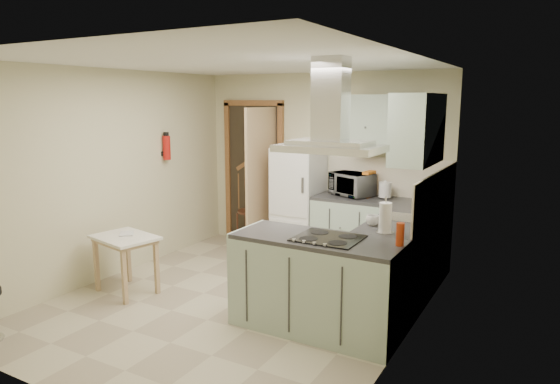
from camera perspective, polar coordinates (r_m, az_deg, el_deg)
The scene contains 27 objects.
floor at distance 5.52m, azimuth -4.84°, elevation -12.33°, with size 4.20×4.20×0.00m, color #AFA688.
ceiling at distance 5.10m, azimuth -5.28°, elevation 14.54°, with size 4.20×4.20×0.00m, color silver.
back_wall at distance 6.97m, azimuth 4.76°, elevation 3.16°, with size 3.60×3.60×0.00m, color beige.
left_wall at distance 6.35m, azimuth -18.59°, elevation 1.92°, with size 4.20×4.20×0.00m, color beige.
right_wall at distance 4.42m, azimuth 14.60°, elevation -1.44°, with size 4.20×4.20×0.00m, color beige.
doorway at distance 7.50m, azimuth -3.02°, elevation 2.16°, with size 1.10×0.12×2.10m, color brown.
fridge at distance 6.88m, azimuth 2.14°, elevation -1.14°, with size 0.60×0.60×1.50m, color white.
counter_back at distance 6.61m, azimuth 8.78°, elevation -4.41°, with size 1.08×0.60×0.90m, color #9EB2A0.
counter_right at distance 5.74m, azimuth 14.26°, elevation -6.91°, with size 0.60×1.95×0.90m, color #9EB2A0.
splashback at distance 6.64m, azimuth 12.25°, elevation 1.71°, with size 1.68×0.02×0.50m, color beige.
wall_cabinet_back at distance 6.42m, azimuth 11.97°, elevation 7.72°, with size 0.85×0.35×0.70m, color #9EB2A0.
wall_cabinet_right at distance 5.20m, azimuth 15.49°, elevation 6.96°, with size 0.35×0.90×0.70m, color #9EB2A0.
peninsula at distance 4.73m, azimuth 4.31°, elevation -10.43°, with size 1.55×0.65×0.90m, color #9EB2A0.
hob at distance 4.55m, azimuth 5.53°, elevation -5.26°, with size 0.58×0.50×0.01m, color black.
extractor_hood at distance 4.40m, azimuth 5.72°, elevation 5.00°, with size 0.90×0.55×0.10m, color silver.
sink at distance 5.46m, azimuth 13.99°, elevation -2.85°, with size 0.45×0.40×0.01m, color silver.
fire_extinguisher at distance 6.91m, azimuth -12.82°, elevation 4.95°, with size 0.10×0.10×0.32m, color #B2140F.
drop_leaf_table at distance 5.89m, azimuth -17.16°, elevation -7.90°, with size 0.70×0.52×0.65m, color #DDA888.
bentwood_chair at distance 7.40m, azimuth -3.12°, elevation -2.22°, with size 0.45×0.45×1.02m, color #55241C.
microwave at distance 6.58m, azimuth 8.20°, elevation 0.88°, with size 0.54×0.36×0.30m, color black.
kettle at distance 6.45m, azimuth 11.91°, elevation 0.27°, with size 0.16×0.16×0.23m, color silver.
cereal_box at distance 6.52m, azimuth 10.11°, elevation 0.91°, with size 0.09×0.22×0.34m, color orange.
soap_bottle at distance 5.70m, azimuth 15.57°, elevation -1.44°, with size 0.09×0.09×0.19m, color #B2B3BF.
paper_towel at distance 4.79m, azimuth 11.94°, elevation -2.85°, with size 0.12×0.12×0.30m, color silver.
cup at distance 5.07m, azimuth 10.56°, elevation -3.22°, with size 0.13×0.13×0.10m, color white.
red_bottle at distance 4.41m, azimuth 13.57°, elevation -4.73°, with size 0.07×0.07×0.20m, color #B7350F.
book at distance 5.86m, azimuth -17.86°, elevation -4.23°, with size 0.15×0.20×0.09m, color brown.
Camera 1 is at (2.89, -4.19, 2.14)m, focal length 32.00 mm.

